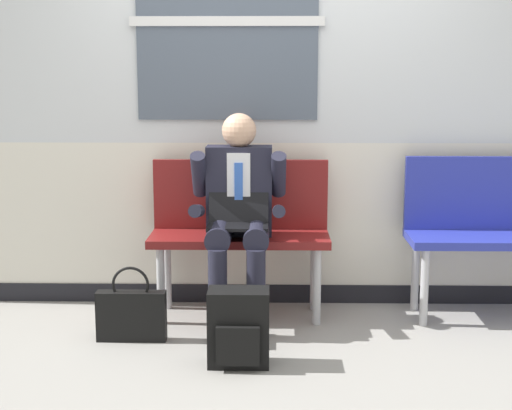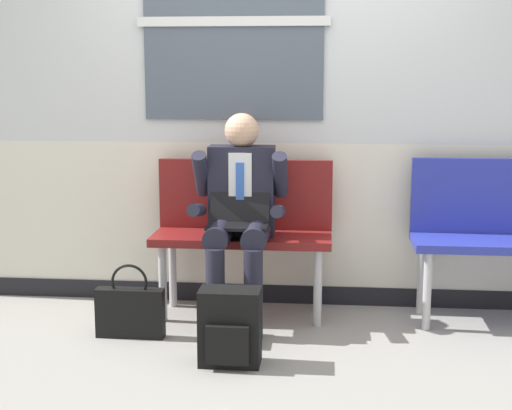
% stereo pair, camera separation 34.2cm
% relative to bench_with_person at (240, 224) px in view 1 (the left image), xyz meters
% --- Properties ---
extents(ground_plane, '(18.00, 18.00, 0.00)m').
position_rel_bench_with_person_xyz_m(ground_plane, '(0.21, -0.35, -0.58)').
color(ground_plane, gray).
extents(station_wall, '(5.30, 0.17, 3.19)m').
position_rel_bench_with_person_xyz_m(station_wall, '(0.21, 0.27, 1.01)').
color(station_wall, silver).
rests_on(station_wall, ground).
extents(bench_with_person, '(1.11, 0.42, 0.97)m').
position_rel_bench_with_person_xyz_m(bench_with_person, '(0.00, 0.00, 0.00)').
color(bench_with_person, maroon).
rests_on(bench_with_person, ground).
extents(bench_empty, '(1.03, 0.42, 1.00)m').
position_rel_bench_with_person_xyz_m(bench_empty, '(1.56, 0.00, 0.01)').
color(bench_empty, '#28339E').
rests_on(bench_empty, ground).
extents(person_seated, '(0.57, 0.70, 1.28)m').
position_rel_bench_with_person_xyz_m(person_seated, '(0.00, -0.20, 0.11)').
color(person_seated, '#1E1E2D').
rests_on(person_seated, ground).
extents(backpack, '(0.32, 0.23, 0.41)m').
position_rel_bench_with_person_xyz_m(backpack, '(0.03, -0.88, -0.38)').
color(backpack, black).
rests_on(backpack, ground).
extents(handbag, '(0.40, 0.09, 0.44)m').
position_rel_bench_with_person_xyz_m(handbag, '(-0.60, -0.52, -0.42)').
color(handbag, black).
rests_on(handbag, ground).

